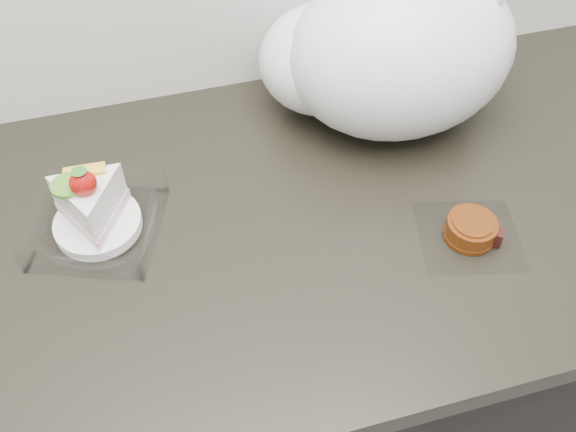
{
  "coord_description": "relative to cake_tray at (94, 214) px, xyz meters",
  "views": [
    {
      "loc": [
        -0.08,
        1.12,
        1.59
      ],
      "look_at": [
        0.07,
        1.66,
        0.94
      ],
      "focal_mm": 40.0,
      "sensor_mm": 36.0,
      "label": 1
    }
  ],
  "objects": [
    {
      "name": "cake_tray",
      "position": [
        0.0,
        0.0,
        0.0
      ],
      "size": [
        0.21,
        0.21,
        0.13
      ],
      "rotation": [
        0.0,
        0.0,
        -0.35
      ],
      "color": "white",
      "rests_on": "counter"
    },
    {
      "name": "counter",
      "position": [
        0.18,
        -0.04,
        -0.48
      ],
      "size": [
        2.04,
        0.64,
        0.9
      ],
      "color": "black",
      "rests_on": "ground"
    },
    {
      "name": "plastic_bag",
      "position": [
        0.46,
        0.12,
        0.09
      ],
      "size": [
        0.42,
        0.34,
        0.32
      ],
      "rotation": [
        0.0,
        0.0,
        -0.25
      ],
      "color": "white",
      "rests_on": "counter"
    },
    {
      "name": "mooncake_wrap",
      "position": [
        0.49,
        -0.15,
        -0.02
      ],
      "size": [
        0.16,
        0.16,
        0.03
      ],
      "rotation": [
        0.0,
        0.0,
        -0.05
      ],
      "color": "white",
      "rests_on": "counter"
    }
  ]
}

